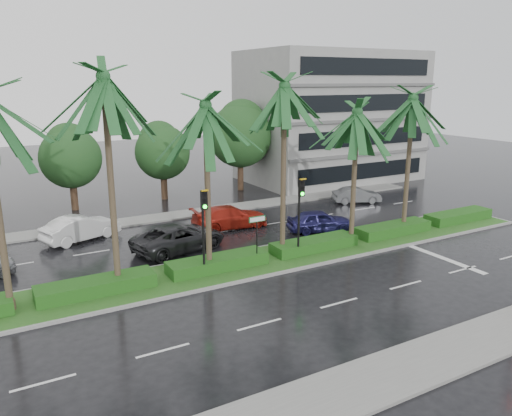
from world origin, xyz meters
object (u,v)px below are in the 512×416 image
car_grey (357,195)px  signal_median_left (204,220)px  car_blue (319,221)px  car_darkgrey (179,238)px  street_sign (257,228)px  car_red (230,217)px  car_white (81,228)px

car_grey → signal_median_left: bearing=138.5°
car_grey → car_blue: bearing=145.4°
car_darkgrey → car_grey: car_darkgrey is taller
car_grey → car_darkgrey: bearing=124.9°
street_sign → car_blue: street_sign is taller
car_red → car_grey: bearing=-79.9°
car_blue → car_grey: car_blue is taller
street_sign → car_grey: size_ratio=0.69×
car_grey → street_sign: bearing=142.8°
street_sign → car_blue: (6.58, 3.52, -1.42)m
car_red → car_grey: size_ratio=1.35×
car_red → signal_median_left: bearing=149.8°
car_red → car_grey: 11.82m
car_red → car_white: bearing=81.2°
signal_median_left → car_white: signal_median_left is taller
signal_median_left → car_red: signal_median_left is taller
car_white → car_blue: bearing=-132.9°
signal_median_left → car_red: bearing=55.6°
street_sign → car_darkgrey: size_ratio=0.47×
signal_median_left → car_white: 10.42m
car_darkgrey → car_red: car_darkgrey is taller
signal_median_left → car_grey: size_ratio=1.16×
car_red → street_sign: bearing=168.6°
car_darkgrey → car_blue: (9.11, -0.96, -0.06)m
car_white → car_grey: (20.76, -0.88, -0.15)m
signal_median_left → car_darkgrey: signal_median_left is taller
street_sign → car_red: (1.97, 7.08, -1.39)m
car_white → car_darkgrey: size_ratio=0.85×
signal_median_left → car_white: size_ratio=0.94×
signal_median_left → car_grey: (16.73, 8.46, -2.38)m
car_red → car_darkgrey: bearing=124.2°
signal_median_left → car_darkgrey: bearing=84.2°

